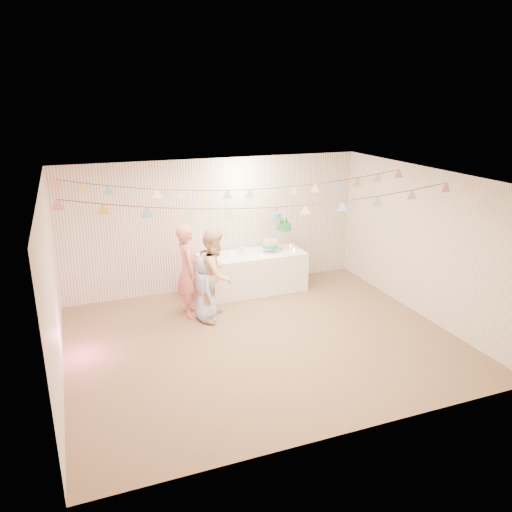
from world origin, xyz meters
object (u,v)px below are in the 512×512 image
object	(u,v)px
table	(252,272)
person_child	(206,287)
person_adult_a	(188,271)
cake_stand	(277,232)
person_adult_b	(215,274)

from	to	relation	value
table	person_child	bearing A→B (deg)	-141.61
table	person_adult_a	distance (m)	1.63
table	person_child	xyz separation A→B (m)	(-1.20, -0.95, 0.20)
table	person_adult_a	bearing A→B (deg)	-155.43
cake_stand	person_adult_a	bearing A→B (deg)	-160.45
table	cake_stand	world-z (taller)	cake_stand
table	cake_stand	distance (m)	0.94
table	person_adult_a	size ratio (longest dim) A/B	1.26
person_adult_b	table	bearing A→B (deg)	-17.63
person_adult_b	person_child	world-z (taller)	person_adult_b
table	person_adult_b	xyz separation A→B (m)	(-1.02, -0.94, 0.42)
table	person_child	size ratio (longest dim) A/B	1.75
table	person_adult_a	xyz separation A→B (m)	(-1.42, -0.65, 0.44)
person_adult_a	table	bearing A→B (deg)	-60.81
cake_stand	person_adult_b	xyz separation A→B (m)	(-1.57, -0.99, -0.35)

